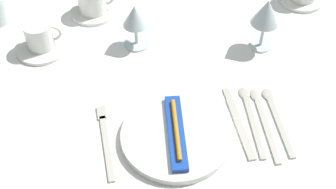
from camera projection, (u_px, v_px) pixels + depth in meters
name	position (u px, v px, depth m)	size (l,w,h in m)	color
dining_table	(148.00, 82.00, 1.30)	(1.80, 1.11, 0.74)	white
dinner_plate	(176.00, 136.00, 1.06)	(0.25, 0.25, 0.02)	white
toothbrush_package	(176.00, 131.00, 1.05)	(0.05, 0.21, 0.02)	blue
fork_outer	(106.00, 138.00, 1.06)	(0.03, 0.22, 0.00)	beige
dinner_knife	(239.00, 124.00, 1.09)	(0.03, 0.22, 0.00)	beige
spoon_soup	(250.00, 112.00, 1.12)	(0.03, 0.22, 0.01)	beige
spoon_dessert	(263.00, 115.00, 1.11)	(0.03, 0.23, 0.01)	beige
spoon_tea	(275.00, 113.00, 1.12)	(0.03, 0.21, 0.01)	beige
saucer_left	(42.00, 47.00, 1.27)	(0.14, 0.14, 0.01)	white
coffee_cup_left	(40.00, 35.00, 1.24)	(0.10, 0.07, 0.07)	white
saucer_right	(94.00, 11.00, 1.38)	(0.13, 0.13, 0.01)	white
coffee_cup_right	(93.00, 0.00, 1.35)	(0.11, 0.08, 0.07)	white
wine_glass_centre	(266.00, 14.00, 1.20)	(0.08, 0.08, 0.15)	silver
wine_glass_left	(135.00, 18.00, 1.22)	(0.07, 0.07, 0.13)	silver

